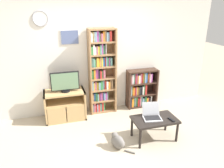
# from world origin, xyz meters

# --- Properties ---
(ground_plane) EXTENTS (18.00, 18.00, 0.00)m
(ground_plane) POSITION_xyz_m (0.00, 0.00, 0.00)
(ground_plane) COLOR #BCAD93
(wall_back) EXTENTS (5.68, 0.09, 2.60)m
(wall_back) POSITION_xyz_m (-0.01, 1.69, 1.31)
(wall_back) COLOR silver
(wall_back) RESTS_ON ground_plane
(tv_stand) EXTENTS (0.86, 0.48, 0.65)m
(tv_stand) POSITION_xyz_m (-0.79, 1.38, 0.33)
(tv_stand) COLOR tan
(tv_stand) RESTS_ON ground_plane
(television) EXTENTS (0.59, 0.18, 0.44)m
(television) POSITION_xyz_m (-0.76, 1.37, 0.87)
(television) COLOR black
(television) RESTS_ON tv_stand
(bookshelf_tall) EXTENTS (0.60, 0.27, 1.93)m
(bookshelf_tall) POSITION_xyz_m (0.06, 1.52, 0.98)
(bookshelf_tall) COLOR #9E754C
(bookshelf_tall) RESTS_ON ground_plane
(bookshelf_short) EXTENTS (0.74, 0.28, 0.94)m
(bookshelf_short) POSITION_xyz_m (1.03, 1.52, 0.46)
(bookshelf_short) COLOR #3D281E
(bookshelf_short) RESTS_ON ground_plane
(coffee_table) EXTENTS (0.82, 0.49, 0.43)m
(coffee_table) POSITION_xyz_m (0.74, 0.14, 0.37)
(coffee_table) COLOR black
(coffee_table) RESTS_ON ground_plane
(laptop) EXTENTS (0.37, 0.35, 0.27)m
(laptop) POSITION_xyz_m (0.70, 0.20, 0.49)
(laptop) COLOR silver
(laptop) RESTS_ON coffee_table
(remote_near_laptop) EXTENTS (0.07, 0.17, 0.02)m
(remote_near_laptop) POSITION_xyz_m (1.00, 0.01, 0.44)
(remote_near_laptop) COLOR black
(remote_near_laptop) RESTS_ON coffee_table
(cat) EXTENTS (0.38, 0.44, 0.29)m
(cat) POSITION_xyz_m (-0.00, 0.07, 0.13)
(cat) COLOR slate
(cat) RESTS_ON ground_plane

